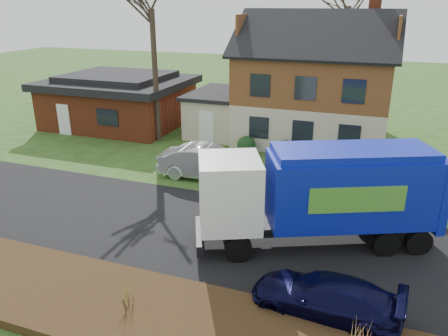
% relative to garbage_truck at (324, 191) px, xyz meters
% --- Properties ---
extents(ground, '(120.00, 120.00, 0.00)m').
position_rel_garbage_truck_xyz_m(ground, '(-4.53, -0.63, -2.15)').
color(ground, '#2A4717').
rests_on(ground, ground).
extents(road, '(80.00, 7.00, 0.02)m').
position_rel_garbage_truck_xyz_m(road, '(-4.53, -0.63, -2.14)').
color(road, black).
rests_on(road, ground).
extents(mulch_verge, '(80.00, 3.50, 0.30)m').
position_rel_garbage_truck_xyz_m(mulch_verge, '(-4.53, -5.93, -2.00)').
color(mulch_verge, black).
rests_on(mulch_verge, ground).
extents(main_house, '(12.95, 8.95, 9.26)m').
position_rel_garbage_truck_xyz_m(main_house, '(-3.04, 13.28, 1.88)').
color(main_house, beige).
rests_on(main_house, ground).
extents(ranch_house, '(9.80, 8.20, 3.70)m').
position_rel_garbage_truck_xyz_m(ranch_house, '(-16.53, 12.37, -0.33)').
color(ranch_house, '#923C1F').
rests_on(ranch_house, ground).
extents(garbage_truck, '(8.87, 5.70, 3.72)m').
position_rel_garbage_truck_xyz_m(garbage_truck, '(0.00, 0.00, 0.00)').
color(garbage_truck, black).
rests_on(garbage_truck, ground).
extents(silver_sedan, '(5.13, 1.98, 1.67)m').
position_rel_garbage_truck_xyz_m(silver_sedan, '(-6.36, 4.61, -1.31)').
color(silver_sedan, '#B0B3B8').
rests_on(silver_sedan, ground).
extents(navy_wagon, '(4.37, 2.04, 1.23)m').
position_rel_garbage_truck_xyz_m(navy_wagon, '(0.71, -4.03, -1.53)').
color(navy_wagon, black).
rests_on(navy_wagon, ground).
extents(grass_clump_mid, '(0.32, 0.27, 0.90)m').
position_rel_garbage_truck_xyz_m(grass_clump_mid, '(-4.73, -5.82, -1.40)').
color(grass_clump_mid, '#9C8B45').
rests_on(grass_clump_mid, mulch_verge).
extents(grass_clump_east, '(0.36, 0.29, 0.89)m').
position_rel_garbage_truck_xyz_m(grass_clump_east, '(1.74, -5.38, -1.40)').
color(grass_clump_east, tan).
rests_on(grass_clump_east, mulch_verge).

